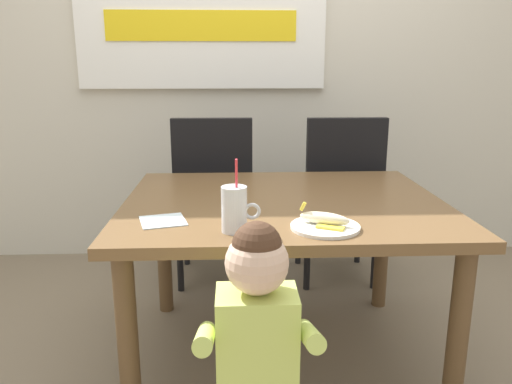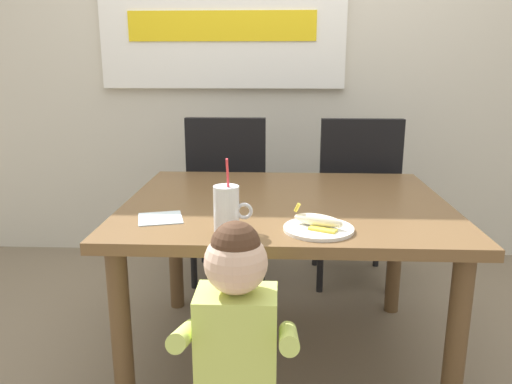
{
  "view_description": "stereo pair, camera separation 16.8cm",
  "coord_description": "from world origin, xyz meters",
  "views": [
    {
      "loc": [
        -0.2,
        -1.93,
        1.23
      ],
      "look_at": [
        -0.12,
        -0.1,
        0.76
      ],
      "focal_mm": 35.1,
      "sensor_mm": 36.0,
      "label": 1
    },
    {
      "loc": [
        -0.03,
        -1.93,
        1.23
      ],
      "look_at": [
        -0.12,
        -0.1,
        0.76
      ],
      "focal_mm": 35.1,
      "sensor_mm": 36.0,
      "label": 2
    }
  ],
  "objects": [
    {
      "name": "ground_plane",
      "position": [
        0.0,
        0.0,
        0.0
      ],
      "size": [
        24.0,
        24.0,
        0.0
      ],
      "primitive_type": "plane",
      "color": "#7A6B56"
    },
    {
      "name": "back_wall",
      "position": [
        -0.01,
        1.31,
        1.45
      ],
      "size": [
        6.4,
        0.17,
        2.9
      ],
      "color": "beige",
      "rests_on": "ground"
    },
    {
      "name": "dining_table",
      "position": [
        0.0,
        0.0,
        0.61
      ],
      "size": [
        1.27,
        1.05,
        0.7
      ],
      "color": "brown",
      "rests_on": "ground"
    },
    {
      "name": "dining_chair_left",
      "position": [
        -0.31,
        0.77,
        0.54
      ],
      "size": [
        0.44,
        0.45,
        0.96
      ],
      "rotation": [
        0.0,
        0.0,
        3.14
      ],
      "color": "black",
      "rests_on": "ground"
    },
    {
      "name": "dining_chair_right",
      "position": [
        0.39,
        0.75,
        0.54
      ],
      "size": [
        0.44,
        0.45,
        0.96
      ],
      "rotation": [
        0.0,
        0.0,
        3.14
      ],
      "color": "black",
      "rests_on": "ground"
    },
    {
      "name": "toddler_standing",
      "position": [
        -0.14,
        -0.71,
        0.53
      ],
      "size": [
        0.33,
        0.24,
        0.84
      ],
      "color": "#3F4760",
      "rests_on": "ground"
    },
    {
      "name": "milk_cup",
      "position": [
        -0.2,
        -0.38,
        0.77
      ],
      "size": [
        0.13,
        0.09,
        0.25
      ],
      "color": "silver",
      "rests_on": "dining_table"
    },
    {
      "name": "snack_plate",
      "position": [
        0.1,
        -0.37,
        0.71
      ],
      "size": [
        0.23,
        0.23,
        0.01
      ],
      "primitive_type": "cylinder",
      "color": "white",
      "rests_on": "dining_table"
    },
    {
      "name": "peeled_banana",
      "position": [
        0.1,
        -0.36,
        0.73
      ],
      "size": [
        0.17,
        0.14,
        0.07
      ],
      "rotation": [
        0.0,
        0.0,
        -0.46
      ],
      "color": "#F4EAC6",
      "rests_on": "snack_plate"
    },
    {
      "name": "paper_napkin",
      "position": [
        -0.45,
        -0.27,
        0.7
      ],
      "size": [
        0.18,
        0.18,
        0.0
      ],
      "primitive_type": "cube",
      "rotation": [
        0.0,
        0.0,
        0.27
      ],
      "color": "silver",
      "rests_on": "dining_table"
    }
  ]
}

